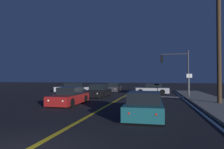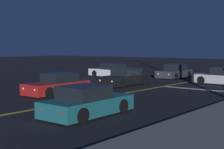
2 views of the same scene
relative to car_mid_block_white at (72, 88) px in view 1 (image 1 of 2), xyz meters
name	(u,v)px [view 1 (image 1 of 2)]	position (x,y,z in m)	size (l,w,h in m)	color
lane_line_center	(106,106)	(8.28, -12.06, -0.58)	(0.20, 33.10, 0.01)	gold
lane_line_edge_right	(196,109)	(14.47, -12.06, -0.58)	(0.16, 33.10, 0.01)	white
stop_bar	(153,97)	(11.50, -3.83, -0.58)	(6.45, 0.50, 0.01)	white
car_mid_block_white	(72,88)	(0.00, 0.00, 0.00)	(4.68, 2.12, 1.34)	silver
car_following_oncoming_black	(99,91)	(5.57, -5.10, 0.00)	(2.03, 4.55, 1.34)	black
car_parked_curb_teal	(144,106)	(11.25, -15.44, 0.00)	(2.05, 4.38, 1.34)	#195960
car_lead_oncoming_silver	(152,89)	(11.29, 0.33, 0.00)	(4.52, 1.83, 1.34)	#B2B5BA
car_distant_tail_charcoal	(114,88)	(5.58, 2.93, 0.00)	(1.98, 4.54, 1.34)	#2D2D33
car_far_approaching_red	(70,97)	(5.18, -11.75, 0.00)	(1.85, 4.40, 1.34)	maroon
traffic_signal_near_right	(178,66)	(14.34, -1.53, 2.95)	(3.26, 0.28, 5.34)	#38383D
utility_pole_right	(219,30)	(16.62, -9.45, 5.23)	(1.73, 0.32, 11.27)	#42301E
street_sign_corner	(189,81)	(15.22, -4.33, 1.13)	(0.56, 0.09, 2.56)	slate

